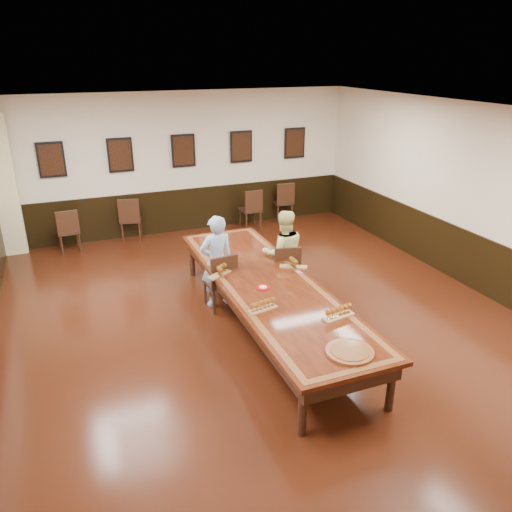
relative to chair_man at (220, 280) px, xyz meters
name	(u,v)px	position (x,y,z in m)	size (l,w,h in m)	color
floor	(268,327)	(0.48, -0.91, -0.50)	(8.00, 10.00, 0.02)	black
ceiling	(270,114)	(0.48, -0.91, 2.72)	(8.00, 10.00, 0.02)	white
wall_back	(183,163)	(0.48, 4.10, 1.11)	(8.00, 0.02, 3.20)	beige
wall_right	(484,201)	(4.49, -0.91, 1.11)	(0.02, 10.00, 3.20)	beige
chair_man	(220,280)	(0.00, 0.00, 0.00)	(0.46, 0.50, 0.98)	black
chair_woman	(284,270)	(1.17, -0.01, -0.01)	(0.46, 0.50, 0.97)	black
spare_chair_a	(68,230)	(-2.20, 3.66, -0.02)	(0.44, 0.48, 0.94)	black
spare_chair_b	(131,218)	(-0.85, 3.92, 0.00)	(0.46, 0.50, 0.99)	black
spare_chair_c	(250,208)	(1.96, 3.66, -0.01)	(0.45, 0.49, 0.96)	black
spare_chair_d	(283,201)	(2.94, 3.92, 0.00)	(0.46, 0.50, 0.99)	black
person_man	(217,261)	(-0.01, 0.10, 0.29)	(0.57, 0.38, 1.57)	#4E84C4
person_woman	(283,253)	(1.19, 0.09, 0.27)	(0.76, 0.59, 1.52)	#F1F498
pink_phone	(299,272)	(1.08, -0.72, 0.26)	(0.06, 0.13, 0.01)	#D4468C
curtain	(5,187)	(-3.27, 3.91, 0.96)	(0.45, 0.18, 2.90)	beige
wainscoting	(268,298)	(0.48, -0.91, 0.01)	(8.00, 10.00, 1.00)	black
conference_table	(268,291)	(0.48, -0.91, 0.12)	(1.40, 5.00, 0.76)	#321108
posters	(183,151)	(0.48, 4.03, 1.41)	(6.14, 0.04, 0.74)	black
flight_a	(220,271)	(-0.10, -0.37, 0.33)	(0.44, 0.33, 0.16)	olive
flight_b	(293,263)	(1.08, -0.53, 0.33)	(0.45, 0.33, 0.16)	olive
flight_c	(263,306)	(0.08, -1.67, 0.33)	(0.43, 0.21, 0.15)	olive
flight_d	(339,312)	(0.91, -2.22, 0.34)	(0.47, 0.22, 0.17)	olive
red_plate_grp	(263,288)	(0.34, -1.04, 0.27)	(0.20, 0.20, 0.03)	#AE0B0C
carved_platter	(350,352)	(0.61, -2.99, 0.28)	(0.67, 0.67, 0.04)	#5E2912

